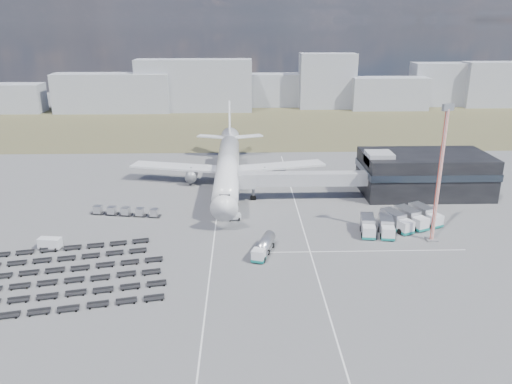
{
  "coord_description": "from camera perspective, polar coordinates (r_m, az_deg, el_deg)",
  "views": [
    {
      "loc": [
        3.57,
        -90.82,
        40.38
      ],
      "look_at": [
        6.68,
        14.51,
        4.0
      ],
      "focal_mm": 35.0,
      "sensor_mm": 36.0,
      "label": 1
    }
  ],
  "objects": [
    {
      "name": "catering_truck",
      "position": [
        132.96,
        2.53,
        2.04
      ],
      "size": [
        5.1,
        7.07,
        3.01
      ],
      "rotation": [
        0.0,
        0.0,
        -0.42
      ],
      "color": "silver",
      "rests_on": "ground"
    },
    {
      "name": "baggage_dollies",
      "position": [
        89.58,
        -21.27,
        -8.9
      ],
      "size": [
        35.32,
        29.19,
        0.74
      ],
      "rotation": [
        0.0,
        0.0,
        0.21
      ],
      "color": "black",
      "rests_on": "ground"
    },
    {
      "name": "lane_markings",
      "position": [
        102.33,
        1.92,
        -4.2
      ],
      "size": [
        47.12,
        110.0,
        0.01
      ],
      "color": "silver",
      "rests_on": "ground"
    },
    {
      "name": "terminal",
      "position": [
        127.91,
        18.61,
        2.09
      ],
      "size": [
        30.4,
        16.4,
        11.0
      ],
      "color": "black",
      "rests_on": "ground"
    },
    {
      "name": "fuel_tanker",
      "position": [
        91.14,
        0.88,
        -6.25
      ],
      "size": [
        4.89,
        9.16,
        2.88
      ],
      "rotation": [
        0.0,
        0.0,
        -0.31
      ],
      "color": "silver",
      "rests_on": "ground"
    },
    {
      "name": "uld_row",
      "position": [
        112.15,
        -14.66,
        -2.15
      ],
      "size": [
        15.55,
        4.21,
        1.7
      ],
      "rotation": [
        0.0,
        0.0,
        -0.17
      ],
      "color": "black",
      "rests_on": "ground"
    },
    {
      "name": "grass_strip",
      "position": [
        204.87,
        -2.68,
        7.66
      ],
      "size": [
        420.0,
        90.0,
        0.01
      ],
      "primitive_type": "cube",
      "color": "brown",
      "rests_on": "ground"
    },
    {
      "name": "jet_bridge",
      "position": [
        117.37,
        4.42,
        1.47
      ],
      "size": [
        30.3,
        3.8,
        7.05
      ],
      "color": "#939399",
      "rests_on": "ground"
    },
    {
      "name": "airliner",
      "position": [
        128.14,
        -3.23,
        3.12
      ],
      "size": [
        51.59,
        64.53,
        17.62
      ],
      "color": "silver",
      "rests_on": "ground"
    },
    {
      "name": "skyline",
      "position": [
        242.14,
        0.85,
        11.76
      ],
      "size": [
        303.26,
        27.66,
        25.64
      ],
      "color": "#9599A3",
      "rests_on": "ground"
    },
    {
      "name": "service_trucks_far",
      "position": [
        107.96,
        17.33,
        -2.85
      ],
      "size": [
        12.66,
        11.38,
        3.16
      ],
      "rotation": [
        0.0,
        0.0,
        0.42
      ],
      "color": "silver",
      "rests_on": "ground"
    },
    {
      "name": "floodlight_mast",
      "position": [
        98.43,
        20.24,
        1.83
      ],
      "size": [
        2.48,
        2.04,
        26.41
      ],
      "rotation": [
        0.0,
        0.0,
        0.43
      ],
      "color": "red",
      "rests_on": "ground"
    },
    {
      "name": "service_trucks_near",
      "position": [
        102.15,
        13.66,
        -3.82
      ],
      "size": [
        7.25,
        8.28,
        2.99
      ],
      "rotation": [
        0.0,
        0.0,
        -0.15
      ],
      "color": "silver",
      "rests_on": "ground"
    },
    {
      "name": "utility_van",
      "position": [
        100.62,
        -22.48,
        -5.47
      ],
      "size": [
        4.32,
        2.36,
        2.21
      ],
      "primitive_type": "cube",
      "rotation": [
        0.0,
        0.0,
        -0.13
      ],
      "color": "silver",
      "rests_on": "ground"
    },
    {
      "name": "pushback_tug",
      "position": [
        106.52,
        -2.53,
        -2.87
      ],
      "size": [
        3.09,
        2.09,
        1.33
      ],
      "primitive_type": "cube",
      "rotation": [
        0.0,
        0.0,
        0.18
      ],
      "color": "silver",
      "rests_on": "ground"
    },
    {
      "name": "ground",
      "position": [
        99.46,
        -3.62,
        -4.95
      ],
      "size": [
        420.0,
        420.0,
        0.0
      ],
      "primitive_type": "plane",
      "color": "#565659",
      "rests_on": "ground"
    }
  ]
}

